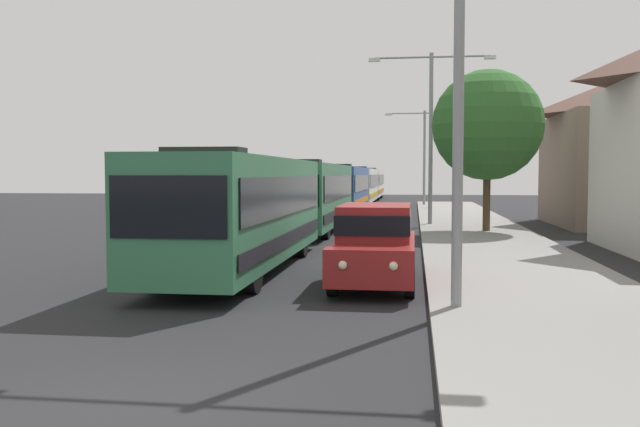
{
  "coord_description": "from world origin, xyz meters",
  "views": [
    {
      "loc": [
        3.3,
        -7.14,
        2.63
      ],
      "look_at": [
        0.48,
        13.5,
        1.43
      ],
      "focal_mm": 38.66,
      "sensor_mm": 36.0,
      "label": 1
    }
  ],
  "objects_px": {
    "bus_second_in_line": "(312,194)",
    "bus_fourth_in_line": "(359,185)",
    "bus_lead": "(243,208)",
    "roadside_tree": "(488,125)",
    "bus_rear": "(369,183)",
    "streetlamp_far": "(424,146)",
    "streetlamp_near": "(459,29)",
    "white_suv": "(375,241)",
    "streetlamp_mid": "(431,119)",
    "bus_middle": "(343,188)"
  },
  "relations": [
    {
      "from": "bus_fourth_in_line",
      "to": "streetlamp_far",
      "type": "xyz_separation_m",
      "value": [
        5.4,
        -1.75,
        3.16
      ]
    },
    {
      "from": "bus_second_in_line",
      "to": "bus_fourth_in_line",
      "type": "relative_size",
      "value": 1.01
    },
    {
      "from": "bus_fourth_in_line",
      "to": "streetlamp_near",
      "type": "bearing_deg",
      "value": -83.15
    },
    {
      "from": "white_suv",
      "to": "roadside_tree",
      "type": "bearing_deg",
      "value": 74.39
    },
    {
      "from": "bus_fourth_in_line",
      "to": "roadside_tree",
      "type": "xyz_separation_m",
      "value": [
        7.73,
        -27.3,
        3.04
      ]
    },
    {
      "from": "streetlamp_mid",
      "to": "roadside_tree",
      "type": "relative_size",
      "value": 1.21
    },
    {
      "from": "white_suv",
      "to": "streetlamp_far",
      "type": "xyz_separation_m",
      "value": [
        1.7,
        39.99,
        3.82
      ]
    },
    {
      "from": "bus_fourth_in_line",
      "to": "bus_middle",
      "type": "bearing_deg",
      "value": -90.0
    },
    {
      "from": "bus_second_in_line",
      "to": "streetlamp_far",
      "type": "height_order",
      "value": "streetlamp_far"
    },
    {
      "from": "streetlamp_near",
      "to": "bus_fourth_in_line",
      "type": "bearing_deg",
      "value": 96.85
    },
    {
      "from": "white_suv",
      "to": "streetlamp_near",
      "type": "xyz_separation_m",
      "value": [
        1.7,
        -3.18,
        4.25
      ]
    },
    {
      "from": "bus_lead",
      "to": "streetlamp_mid",
      "type": "height_order",
      "value": "streetlamp_mid"
    },
    {
      "from": "streetlamp_mid",
      "to": "bus_lead",
      "type": "bearing_deg",
      "value": -108.16
    },
    {
      "from": "bus_middle",
      "to": "roadside_tree",
      "type": "bearing_deg",
      "value": -60.82
    },
    {
      "from": "bus_lead",
      "to": "white_suv",
      "type": "distance_m",
      "value": 4.23
    },
    {
      "from": "bus_rear",
      "to": "streetlamp_far",
      "type": "relative_size",
      "value": 1.54
    },
    {
      "from": "streetlamp_near",
      "to": "streetlamp_far",
      "type": "xyz_separation_m",
      "value": [
        0.0,
        43.16,
        -0.43
      ]
    },
    {
      "from": "bus_second_in_line",
      "to": "streetlamp_mid",
      "type": "bearing_deg",
      "value": 33.8
    },
    {
      "from": "bus_second_in_line",
      "to": "roadside_tree",
      "type": "height_order",
      "value": "roadside_tree"
    },
    {
      "from": "bus_lead",
      "to": "white_suv",
      "type": "xyz_separation_m",
      "value": [
        3.7,
        -1.95,
        -0.66
      ]
    },
    {
      "from": "bus_fourth_in_line",
      "to": "streetlamp_near",
      "type": "relative_size",
      "value": 1.43
    },
    {
      "from": "bus_rear",
      "to": "white_suv",
      "type": "height_order",
      "value": "bus_rear"
    },
    {
      "from": "streetlamp_mid",
      "to": "streetlamp_far",
      "type": "height_order",
      "value": "streetlamp_mid"
    },
    {
      "from": "bus_rear",
      "to": "streetlamp_near",
      "type": "relative_size",
      "value": 1.39
    },
    {
      "from": "bus_lead",
      "to": "bus_second_in_line",
      "type": "bearing_deg",
      "value": 90.0
    },
    {
      "from": "bus_rear",
      "to": "streetlamp_far",
      "type": "bearing_deg",
      "value": -70.04
    },
    {
      "from": "white_suv",
      "to": "streetlamp_far",
      "type": "distance_m",
      "value": 40.21
    },
    {
      "from": "streetlamp_near",
      "to": "roadside_tree",
      "type": "relative_size",
      "value": 1.2
    },
    {
      "from": "bus_second_in_line",
      "to": "white_suv",
      "type": "distance_m",
      "value": 15.26
    },
    {
      "from": "streetlamp_near",
      "to": "bus_second_in_line",
      "type": "bearing_deg",
      "value": 106.72
    },
    {
      "from": "bus_second_in_line",
      "to": "streetlamp_far",
      "type": "relative_size",
      "value": 1.6
    },
    {
      "from": "bus_fourth_in_line",
      "to": "streetlamp_mid",
      "type": "distance_m",
      "value": 24.22
    },
    {
      "from": "white_suv",
      "to": "streetlamp_mid",
      "type": "relative_size",
      "value": 0.6
    },
    {
      "from": "streetlamp_near",
      "to": "roadside_tree",
      "type": "height_order",
      "value": "streetlamp_near"
    },
    {
      "from": "bus_middle",
      "to": "streetlamp_near",
      "type": "distance_m",
      "value": 32.13
    },
    {
      "from": "bus_lead",
      "to": "bus_second_in_line",
      "type": "distance_m",
      "value": 12.84
    },
    {
      "from": "bus_fourth_in_line",
      "to": "streetlamp_near",
      "type": "xyz_separation_m",
      "value": [
        5.4,
        -44.91,
        3.59
      ]
    },
    {
      "from": "bus_lead",
      "to": "bus_second_in_line",
      "type": "xyz_separation_m",
      "value": [
        0.0,
        12.84,
        0.0
      ]
    },
    {
      "from": "white_suv",
      "to": "streetlamp_near",
      "type": "relative_size",
      "value": 0.6
    },
    {
      "from": "bus_rear",
      "to": "roadside_tree",
      "type": "relative_size",
      "value": 1.67
    },
    {
      "from": "bus_fourth_in_line",
      "to": "white_suv",
      "type": "relative_size",
      "value": 2.37
    },
    {
      "from": "roadside_tree",
      "to": "streetlamp_mid",
      "type": "bearing_deg",
      "value": 120.49
    },
    {
      "from": "streetlamp_mid",
      "to": "roadside_tree",
      "type": "bearing_deg",
      "value": -59.51
    },
    {
      "from": "bus_rear",
      "to": "roadside_tree",
      "type": "xyz_separation_m",
      "value": [
        7.73,
        -40.41,
        3.04
      ]
    },
    {
      "from": "bus_fourth_in_line",
      "to": "roadside_tree",
      "type": "height_order",
      "value": "roadside_tree"
    },
    {
      "from": "bus_middle",
      "to": "streetlamp_mid",
      "type": "xyz_separation_m",
      "value": [
        5.4,
        -9.88,
        3.62
      ]
    },
    {
      "from": "bus_lead",
      "to": "bus_second_in_line",
      "type": "height_order",
      "value": "same"
    },
    {
      "from": "streetlamp_near",
      "to": "bus_rear",
      "type": "bearing_deg",
      "value": 95.31
    },
    {
      "from": "bus_lead",
      "to": "bus_fourth_in_line",
      "type": "xyz_separation_m",
      "value": [
        0.0,
        39.79,
        0.0
      ]
    },
    {
      "from": "bus_lead",
      "to": "bus_fourth_in_line",
      "type": "height_order",
      "value": "same"
    }
  ]
}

